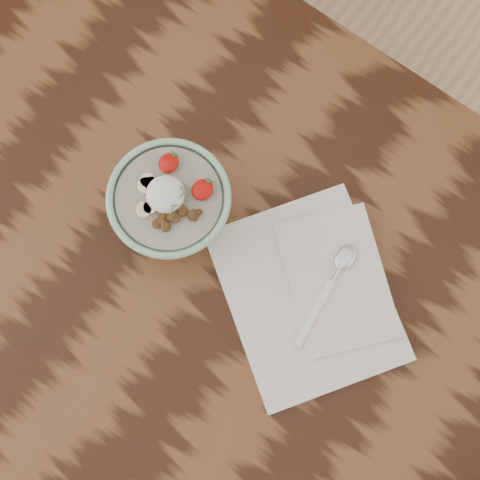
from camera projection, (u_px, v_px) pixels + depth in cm
name	position (u px, v px, depth cm)	size (l,w,h in cm)	color
table	(148.00, 222.00, 114.28)	(160.00, 90.00, 75.00)	black
breakfast_bowl	(171.00, 204.00, 98.96)	(18.04, 18.04, 12.34)	#97CCA4
napkin	(313.00, 292.00, 101.57)	(37.28, 35.74, 1.79)	white
spoon	(338.00, 271.00, 100.83)	(3.95, 17.58, 0.91)	silver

